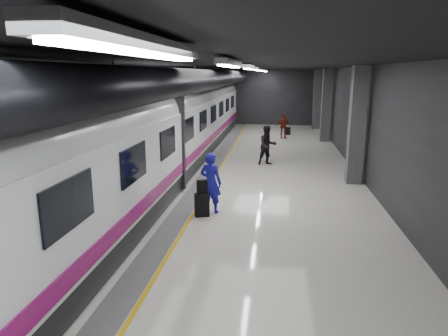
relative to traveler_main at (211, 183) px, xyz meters
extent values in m
plane|color=white|center=(0.44, 2.12, -0.94)|extent=(40.00, 40.00, 0.00)
cube|color=black|center=(0.44, 2.12, 3.56)|extent=(10.00, 40.00, 0.02)
cube|color=#28282B|center=(0.44, 22.12, 1.31)|extent=(10.00, 0.02, 4.50)
cube|color=#28282B|center=(-4.56, 2.12, 1.31)|extent=(0.02, 40.00, 4.50)
cube|color=#28282B|center=(5.44, 2.12, 1.31)|extent=(0.02, 40.00, 4.50)
cube|color=slate|center=(-0.91, 2.12, -0.94)|extent=(0.65, 39.80, 0.01)
cube|color=yellow|center=(-0.51, 2.12, -0.94)|extent=(0.10, 39.80, 0.01)
cylinder|color=black|center=(-0.86, 2.12, 3.01)|extent=(0.80, 38.00, 0.80)
cube|color=silver|center=(1.04, -8.88, 3.46)|extent=(0.22, 2.60, 0.10)
cube|color=silver|center=(1.04, -3.88, 3.46)|extent=(0.22, 2.60, 0.10)
cube|color=silver|center=(1.04, 1.12, 3.46)|extent=(0.22, 2.60, 0.10)
cube|color=silver|center=(1.04, 6.12, 3.46)|extent=(0.22, 2.60, 0.10)
cube|color=silver|center=(1.04, 11.12, 3.46)|extent=(0.22, 2.60, 0.10)
cube|color=silver|center=(1.04, 16.12, 3.46)|extent=(0.22, 2.60, 0.10)
cube|color=silver|center=(1.04, 20.12, 3.46)|extent=(0.22, 2.60, 0.10)
cube|color=#515154|center=(4.99, 4.12, 1.31)|extent=(0.55, 0.55, 4.50)
cube|color=#515154|center=(4.99, 14.12, 1.31)|extent=(0.55, 0.55, 4.50)
cube|color=#515154|center=(4.99, 20.12, 1.31)|extent=(0.55, 0.55, 4.50)
cube|color=black|center=(-2.81, 2.12, -0.59)|extent=(2.80, 38.00, 0.60)
cube|color=white|center=(-2.81, 2.12, 0.81)|extent=(2.90, 38.00, 2.20)
cylinder|color=white|center=(-2.81, 2.12, 1.76)|extent=(2.80, 38.00, 2.80)
cube|color=#810B59|center=(-1.34, 2.12, 0.01)|extent=(0.04, 38.00, 0.35)
cube|color=black|center=(-2.81, 2.12, 1.06)|extent=(3.05, 0.25, 3.80)
cube|color=black|center=(-1.34, -5.88, 1.21)|extent=(0.05, 1.60, 0.85)
cube|color=black|center=(-1.34, -2.88, 1.21)|extent=(0.05, 1.60, 0.85)
cube|color=black|center=(-1.34, 0.12, 1.21)|extent=(0.05, 1.60, 0.85)
cube|color=black|center=(-1.34, 3.12, 1.21)|extent=(0.05, 1.60, 0.85)
cube|color=black|center=(-1.34, 6.12, 1.21)|extent=(0.05, 1.60, 0.85)
cube|color=black|center=(-1.34, 9.12, 1.21)|extent=(0.05, 1.60, 0.85)
cube|color=black|center=(-1.34, 12.12, 1.21)|extent=(0.05, 1.60, 0.85)
cube|color=black|center=(-1.34, 15.12, 1.21)|extent=(0.05, 1.60, 0.85)
cube|color=black|center=(-1.34, 18.12, 1.21)|extent=(0.05, 1.60, 0.85)
imported|color=#1A1FC6|center=(0.00, 0.00, 0.00)|extent=(0.78, 0.61, 1.89)
cube|color=black|center=(-0.21, -0.39, -0.59)|extent=(0.49, 0.39, 0.70)
cube|color=black|center=(-0.21, -0.36, -0.04)|extent=(0.35, 0.26, 0.41)
imported|color=black|center=(1.56, 6.85, -0.02)|extent=(1.11, 1.01, 1.85)
imported|color=maroon|center=(2.40, 14.96, -0.12)|extent=(1.03, 0.61, 1.65)
cube|color=black|center=(2.75, 16.53, -0.68)|extent=(0.41, 0.32, 0.54)
camera|label=1|loc=(1.93, -11.62, 3.27)|focal=32.00mm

